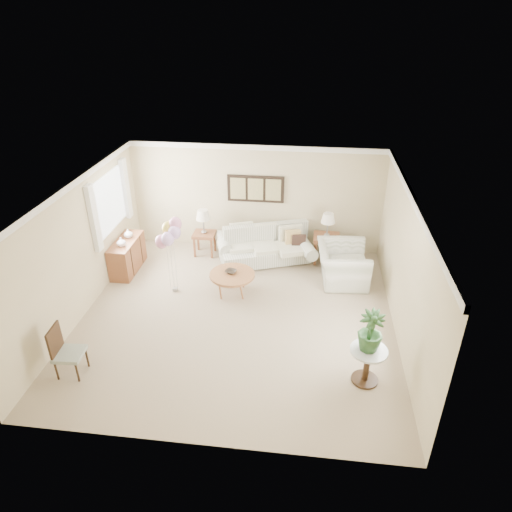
# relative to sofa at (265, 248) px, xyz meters

# --- Properties ---
(ground_plane) EXTENTS (6.00, 6.00, 0.00)m
(ground_plane) POSITION_rel_sofa_xyz_m (-0.30, -2.33, -0.33)
(ground_plane) COLOR tan
(room_shell) EXTENTS (6.04, 6.04, 2.60)m
(room_shell) POSITION_rel_sofa_xyz_m (-0.41, -2.24, 1.30)
(room_shell) COLOR beige
(room_shell) RESTS_ON ground
(wall_art_triptych) EXTENTS (1.35, 0.06, 0.65)m
(wall_art_triptych) POSITION_rel_sofa_xyz_m (-0.30, 0.64, 1.22)
(wall_art_triptych) COLOR black
(wall_art_triptych) RESTS_ON ground
(sofa) EXTENTS (2.53, 1.51, 0.83)m
(sofa) POSITION_rel_sofa_xyz_m (0.00, 0.00, 0.00)
(sofa) COLOR silver
(sofa) RESTS_ON ground
(end_table_left) EXTENTS (0.52, 0.47, 0.57)m
(end_table_left) POSITION_rel_sofa_xyz_m (-1.48, 0.14, 0.15)
(end_table_left) COLOR brown
(end_table_left) RESTS_ON ground
(end_table_right) EXTENTS (0.61, 0.55, 0.66)m
(end_table_right) POSITION_rel_sofa_xyz_m (1.43, 0.14, 0.22)
(end_table_right) COLOR brown
(end_table_right) RESTS_ON ground
(lamp_left) EXTENTS (0.34, 0.34, 0.59)m
(lamp_left) POSITION_rel_sofa_xyz_m (-1.48, 0.14, 0.69)
(lamp_left) COLOR gray
(lamp_left) RESTS_ON end_table_left
(lamp_right) EXTENTS (0.32, 0.32, 0.57)m
(lamp_right) POSITION_rel_sofa_xyz_m (1.43, 0.14, 0.76)
(lamp_right) COLOR gray
(lamp_right) RESTS_ON end_table_right
(coffee_table) EXTENTS (0.94, 0.94, 0.48)m
(coffee_table) POSITION_rel_sofa_xyz_m (-0.53, -1.51, 0.11)
(coffee_table) COLOR #A97843
(coffee_table) RESTS_ON ground
(decor_bowl) EXTENTS (0.29, 0.29, 0.06)m
(decor_bowl) POSITION_rel_sofa_xyz_m (-0.56, -1.48, 0.18)
(decor_bowl) COLOR #2F271F
(decor_bowl) RESTS_ON coffee_table
(armchair) EXTENTS (1.15, 1.30, 0.80)m
(armchair) POSITION_rel_sofa_xyz_m (1.77, -0.69, 0.07)
(armchair) COLOR silver
(armchair) RESTS_ON ground
(side_table) EXTENTS (0.59, 0.59, 0.64)m
(side_table) POSITION_rel_sofa_xyz_m (2.03, -3.79, 0.15)
(side_table) COLOR silver
(side_table) RESTS_ON ground
(potted_plant) EXTENTS (0.45, 0.45, 0.69)m
(potted_plant) POSITION_rel_sofa_xyz_m (2.01, -3.77, 0.66)
(potted_plant) COLOR #19481D
(potted_plant) RESTS_ON side_table
(accent_chair) EXTENTS (0.47, 0.47, 0.91)m
(accent_chair) POSITION_rel_sofa_xyz_m (-2.81, -4.19, 0.14)
(accent_chair) COLOR gray
(accent_chair) RESTS_ON ground
(credenza) EXTENTS (0.46, 1.20, 0.74)m
(credenza) POSITION_rel_sofa_xyz_m (-3.06, -0.83, 0.04)
(credenza) COLOR brown
(credenza) RESTS_ON ground
(vase_white) EXTENTS (0.22, 0.22, 0.20)m
(vase_white) POSITION_rel_sofa_xyz_m (-3.04, -1.07, 0.51)
(vase_white) COLOR white
(vase_white) RESTS_ON credenza
(vase_sage) EXTENTS (0.22, 0.22, 0.20)m
(vase_sage) POSITION_rel_sofa_xyz_m (-3.04, -0.65, 0.51)
(vase_sage) COLOR silver
(vase_sage) RESTS_ON credenza
(balloon_cluster) EXTENTS (0.52, 0.47, 1.70)m
(balloon_cluster) POSITION_rel_sofa_xyz_m (-1.75, -1.61, 1.05)
(balloon_cluster) COLOR gray
(balloon_cluster) RESTS_ON ground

